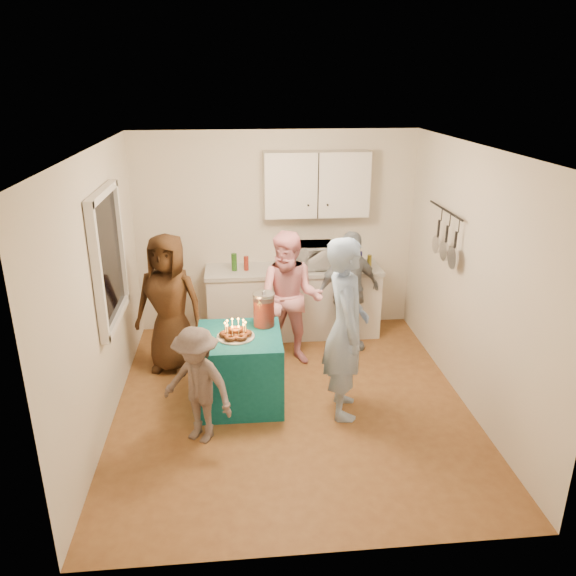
{
  "coord_description": "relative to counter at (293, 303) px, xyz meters",
  "views": [
    {
      "loc": [
        -0.52,
        -5.05,
        3.19
      ],
      "look_at": [
        0.0,
        0.35,
        1.15
      ],
      "focal_mm": 35.0,
      "sensor_mm": 36.0,
      "label": 1
    }
  ],
  "objects": [
    {
      "name": "microwave",
      "position": [
        0.28,
        0.0,
        0.64
      ],
      "size": [
        0.58,
        0.4,
        0.32
      ],
      "primitive_type": "imported",
      "rotation": [
        0.0,
        0.0,
        -0.03
      ],
      "color": "white",
      "rests_on": "countertop"
    },
    {
      "name": "ceiling",
      "position": [
        -0.2,
        -1.7,
        2.17
      ],
      "size": [
        4.0,
        4.0,
        0.0
      ],
      "primitive_type": "plane",
      "color": "white",
      "rests_on": "floor"
    },
    {
      "name": "left_wall",
      "position": [
        -2.0,
        -1.7,
        0.87
      ],
      "size": [
        4.0,
        4.0,
        0.0
      ],
      "primitive_type": "plane",
      "color": "silver",
      "rests_on": "floor"
    },
    {
      "name": "back_wall",
      "position": [
        -0.2,
        0.3,
        0.87
      ],
      "size": [
        3.6,
        3.6,
        0.0
      ],
      "primitive_type": "plane",
      "color": "silver",
      "rests_on": "floor"
    },
    {
      "name": "child_near_left",
      "position": [
        -1.11,
        -2.24,
        0.14
      ],
      "size": [
        0.85,
        0.76,
        1.14
      ],
      "primitive_type": "imported",
      "rotation": [
        0.0,
        0.0,
        -0.58
      ],
      "color": "#584A46",
      "rests_on": "floor"
    },
    {
      "name": "woman_back_left",
      "position": [
        -1.49,
        -0.8,
        0.38
      ],
      "size": [
        0.9,
        0.71,
        1.61
      ],
      "primitive_type": "imported",
      "rotation": [
        0.0,
        0.0,
        -0.28
      ],
      "color": "brown",
      "rests_on": "floor"
    },
    {
      "name": "countertop",
      "position": [
        0.0,
        -0.0,
        0.46
      ],
      "size": [
        2.24,
        0.62,
        0.05
      ],
      "primitive_type": "cube",
      "color": "beige",
      "rests_on": "counter"
    },
    {
      "name": "punch_jar",
      "position": [
        -0.46,
        -1.4,
        0.5
      ],
      "size": [
        0.22,
        0.22,
        0.34
      ],
      "primitive_type": "cylinder",
      "color": "#B3200E",
      "rests_on": "party_table"
    },
    {
      "name": "window_night",
      "position": [
        -1.97,
        -1.4,
        1.12
      ],
      "size": [
        0.04,
        1.0,
        1.2
      ],
      "primitive_type": "cube",
      "color": "black",
      "rests_on": "left_wall"
    },
    {
      "name": "floor",
      "position": [
        -0.2,
        -1.7,
        -0.43
      ],
      "size": [
        4.0,
        4.0,
        0.0
      ],
      "primitive_type": "plane",
      "color": "brown",
      "rests_on": "ground"
    },
    {
      "name": "counter",
      "position": [
        0.0,
        0.0,
        0.0
      ],
      "size": [
        2.2,
        0.58,
        0.86
      ],
      "primitive_type": "cube",
      "color": "white",
      "rests_on": "floor"
    },
    {
      "name": "pot_rack",
      "position": [
        1.52,
        -1.0,
        1.17
      ],
      "size": [
        0.12,
        1.0,
        0.6
      ],
      "primitive_type": "cube",
      "color": "black",
      "rests_on": "right_wall"
    },
    {
      "name": "woman_back_center",
      "position": [
        -0.12,
        -0.79,
        0.37
      ],
      "size": [
        0.91,
        0.8,
        1.59
      ],
      "primitive_type": "imported",
      "rotation": [
        0.0,
        0.0,
        -0.28
      ],
      "color": "pink",
      "rests_on": "floor"
    },
    {
      "name": "upper_cabinet",
      "position": [
        0.3,
        0.15,
        1.52
      ],
      "size": [
        1.3,
        0.3,
        0.8
      ],
      "primitive_type": "cube",
      "color": "white",
      "rests_on": "back_wall"
    },
    {
      "name": "party_table",
      "position": [
        -0.72,
        -1.61,
        -0.05
      ],
      "size": [
        0.86,
        0.86,
        0.76
      ],
      "primitive_type": "cube",
      "rotation": [
        0.0,
        0.0,
        -0.01
      ],
      "color": "#0F5F67",
      "rests_on": "floor"
    },
    {
      "name": "right_wall",
      "position": [
        1.6,
        -1.7,
        0.87
      ],
      "size": [
        4.0,
        4.0,
        0.0
      ],
      "primitive_type": "plane",
      "color": "silver",
      "rests_on": "floor"
    },
    {
      "name": "donut_cake",
      "position": [
        -0.75,
        -1.66,
        0.42
      ],
      "size": [
        0.38,
        0.38,
        0.18
      ],
      "primitive_type": null,
      "color": "#381C0C",
      "rests_on": "party_table"
    },
    {
      "name": "man_birthday",
      "position": [
        0.31,
        -1.89,
        0.48
      ],
      "size": [
        0.49,
        0.7,
        1.83
      ],
      "primitive_type": "imported",
      "rotation": [
        0.0,
        0.0,
        1.49
      ],
      "color": "#9AB7E1",
      "rests_on": "floor"
    },
    {
      "name": "woman_back_right",
      "position": [
        0.62,
        -0.5,
        0.32
      ],
      "size": [
        0.96,
        0.68,
        1.51
      ],
      "primitive_type": "imported",
      "rotation": [
        0.0,
        0.0,
        0.39
      ],
      "color": "#102136",
      "rests_on": "floor"
    }
  ]
}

